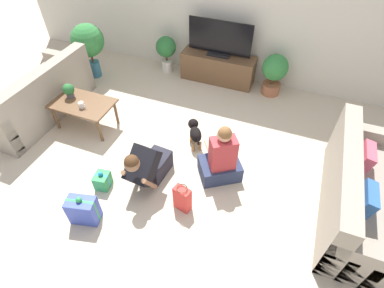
{
  "coord_description": "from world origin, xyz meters",
  "views": [
    {
      "loc": [
        1.33,
        -2.41,
        3.16
      ],
      "look_at": [
        0.33,
        0.14,
        0.45
      ],
      "focal_mm": 28.0,
      "sensor_mm": 36.0,
      "label": 1
    }
  ],
  "objects_px": {
    "tv": "(220,40)",
    "gift_box_a": "(83,210)",
    "mug": "(82,105)",
    "potted_plant_corner_left": "(88,42)",
    "dog": "(195,132)",
    "potted_plant_back_left": "(166,50)",
    "tabletop_plant": "(69,90)",
    "person_sitting": "(221,160)",
    "gift_bag_a": "(182,198)",
    "tv_console": "(218,68)",
    "coffee_table": "(83,105)",
    "potted_plant_back_right": "(274,72)",
    "person_kneeling": "(147,166)",
    "sofa_left": "(37,98)",
    "sofa_right": "(361,196)",
    "gift_box_b": "(103,180)"
  },
  "relations": [
    {
      "from": "potted_plant_corner_left",
      "to": "person_sitting",
      "type": "bearing_deg",
      "value": -26.74
    },
    {
      "from": "potted_plant_back_right",
      "to": "tabletop_plant",
      "type": "distance_m",
      "value": 3.36
    },
    {
      "from": "sofa_right",
      "to": "potted_plant_corner_left",
      "type": "distance_m",
      "value": 4.91
    },
    {
      "from": "gift_box_a",
      "to": "sofa_right",
      "type": "bearing_deg",
      "value": 23.51
    },
    {
      "from": "potted_plant_back_right",
      "to": "gift_box_a",
      "type": "distance_m",
      "value": 3.73
    },
    {
      "from": "person_sitting",
      "to": "gift_box_a",
      "type": "relative_size",
      "value": 2.13
    },
    {
      "from": "tv",
      "to": "tabletop_plant",
      "type": "distance_m",
      "value": 2.62
    },
    {
      "from": "tv_console",
      "to": "gift_bag_a",
      "type": "height_order",
      "value": "tv_console"
    },
    {
      "from": "tabletop_plant",
      "to": "gift_box_a",
      "type": "bearing_deg",
      "value": -50.54
    },
    {
      "from": "tv",
      "to": "potted_plant_corner_left",
      "type": "xyz_separation_m",
      "value": [
        -2.24,
        -0.71,
        -0.11
      ]
    },
    {
      "from": "sofa_right",
      "to": "potted_plant_corner_left",
      "type": "height_order",
      "value": "potted_plant_corner_left"
    },
    {
      "from": "dog",
      "to": "tabletop_plant",
      "type": "xyz_separation_m",
      "value": [
        -1.98,
        -0.17,
        0.33
      ]
    },
    {
      "from": "gift_bag_a",
      "to": "gift_box_b",
      "type": "bearing_deg",
      "value": -176.19
    },
    {
      "from": "gift_box_a",
      "to": "gift_bag_a",
      "type": "xyz_separation_m",
      "value": [
        1.01,
        0.57,
        0.0
      ]
    },
    {
      "from": "potted_plant_corner_left",
      "to": "dog",
      "type": "xyz_separation_m",
      "value": [
        2.46,
        -1.06,
        -0.45
      ]
    },
    {
      "from": "tv_console",
      "to": "dog",
      "type": "height_order",
      "value": "tv_console"
    },
    {
      "from": "coffee_table",
      "to": "tv_console",
      "type": "bearing_deg",
      "value": 53.08
    },
    {
      "from": "gift_box_a",
      "to": "mug",
      "type": "height_order",
      "value": "mug"
    },
    {
      "from": "person_sitting",
      "to": "gift_bag_a",
      "type": "xyz_separation_m",
      "value": [
        -0.27,
        -0.65,
        -0.13
      ]
    },
    {
      "from": "potted_plant_back_left",
      "to": "gift_box_a",
      "type": "relative_size",
      "value": 1.67
    },
    {
      "from": "potted_plant_back_right",
      "to": "gift_bag_a",
      "type": "height_order",
      "value": "potted_plant_back_right"
    },
    {
      "from": "potted_plant_back_left",
      "to": "potted_plant_corner_left",
      "type": "height_order",
      "value": "potted_plant_corner_left"
    },
    {
      "from": "gift_box_a",
      "to": "gift_box_b",
      "type": "xyz_separation_m",
      "value": [
        -0.08,
        0.49,
        -0.07
      ]
    },
    {
      "from": "coffee_table",
      "to": "tabletop_plant",
      "type": "bearing_deg",
      "value": 166.02
    },
    {
      "from": "tv_console",
      "to": "gift_bag_a",
      "type": "distance_m",
      "value": 2.91
    },
    {
      "from": "mug",
      "to": "tv_console",
      "type": "bearing_deg",
      "value": 55.73
    },
    {
      "from": "potted_plant_back_left",
      "to": "tabletop_plant",
      "type": "bearing_deg",
      "value": -111.18
    },
    {
      "from": "sofa_left",
      "to": "gift_box_a",
      "type": "distance_m",
      "value": 2.35
    },
    {
      "from": "tv_console",
      "to": "person_kneeling",
      "type": "bearing_deg",
      "value": -91.54
    },
    {
      "from": "sofa_left",
      "to": "tabletop_plant",
      "type": "relative_size",
      "value": 8.61
    },
    {
      "from": "sofa_left",
      "to": "tabletop_plant",
      "type": "bearing_deg",
      "value": 97.66
    },
    {
      "from": "coffee_table",
      "to": "person_sitting",
      "type": "height_order",
      "value": "person_sitting"
    },
    {
      "from": "potted_plant_back_right",
      "to": "person_kneeling",
      "type": "distance_m",
      "value": 2.83
    },
    {
      "from": "person_sitting",
      "to": "gift_bag_a",
      "type": "height_order",
      "value": "person_sitting"
    },
    {
      "from": "gift_box_a",
      "to": "tabletop_plant",
      "type": "height_order",
      "value": "tabletop_plant"
    },
    {
      "from": "gift_box_a",
      "to": "tabletop_plant",
      "type": "relative_size",
      "value": 1.88
    },
    {
      "from": "potted_plant_back_right",
      "to": "potted_plant_corner_left",
      "type": "xyz_separation_m",
      "value": [
        -3.26,
        -0.66,
        0.24
      ]
    },
    {
      "from": "sofa_right",
      "to": "gift_bag_a",
      "type": "bearing_deg",
      "value": 110.24
    },
    {
      "from": "sofa_right",
      "to": "coffee_table",
      "type": "bearing_deg",
      "value": 87.74
    },
    {
      "from": "coffee_table",
      "to": "tv",
      "type": "bearing_deg",
      "value": 53.08
    },
    {
      "from": "coffee_table",
      "to": "tv",
      "type": "relative_size",
      "value": 0.81
    },
    {
      "from": "coffee_table",
      "to": "tabletop_plant",
      "type": "distance_m",
      "value": 0.31
    },
    {
      "from": "tv",
      "to": "gift_box_a",
      "type": "relative_size",
      "value": 2.7
    },
    {
      "from": "gift_bag_a",
      "to": "tabletop_plant",
      "type": "relative_size",
      "value": 1.72
    },
    {
      "from": "tv_console",
      "to": "gift_bag_a",
      "type": "xyz_separation_m",
      "value": [
        0.49,
        -2.87,
        -0.08
      ]
    },
    {
      "from": "mug",
      "to": "sofa_left",
      "type": "bearing_deg",
      "value": 175.67
    },
    {
      "from": "gift_bag_a",
      "to": "mug",
      "type": "distance_m",
      "value": 2.09
    },
    {
      "from": "tv_console",
      "to": "sofa_left",
      "type": "bearing_deg",
      "value": -139.73
    },
    {
      "from": "gift_bag_a",
      "to": "tabletop_plant",
      "type": "xyz_separation_m",
      "value": [
        -2.24,
        0.94,
        0.38
      ]
    },
    {
      "from": "tv",
      "to": "tabletop_plant",
      "type": "relative_size",
      "value": 5.07
    }
  ]
}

